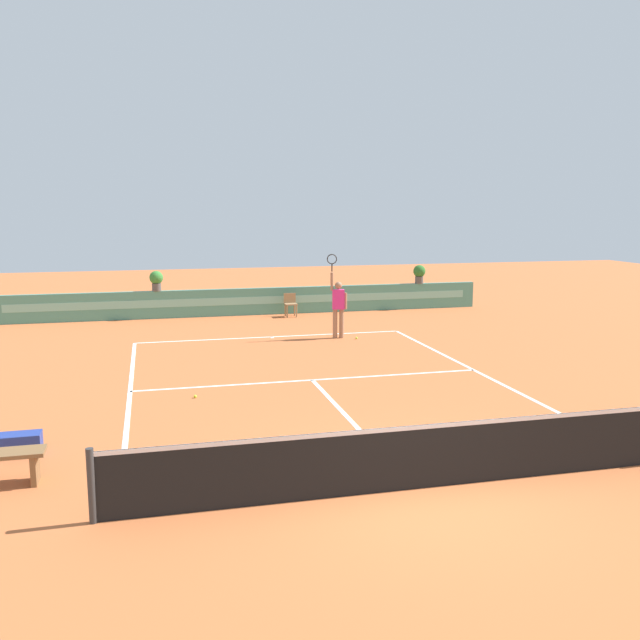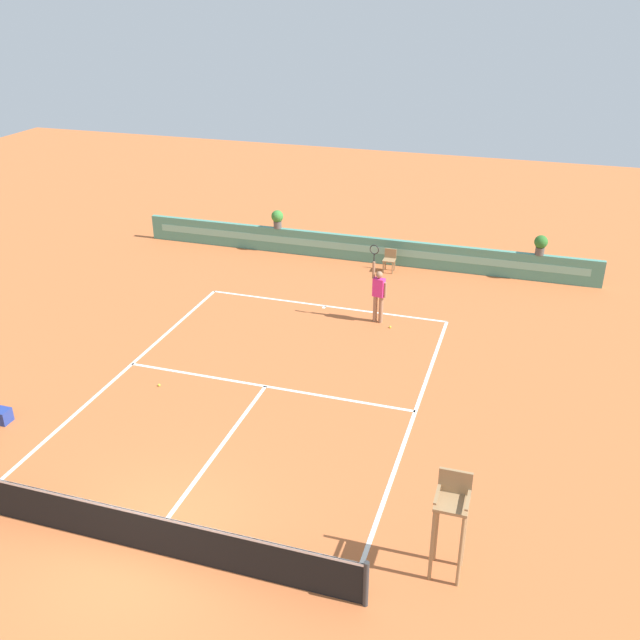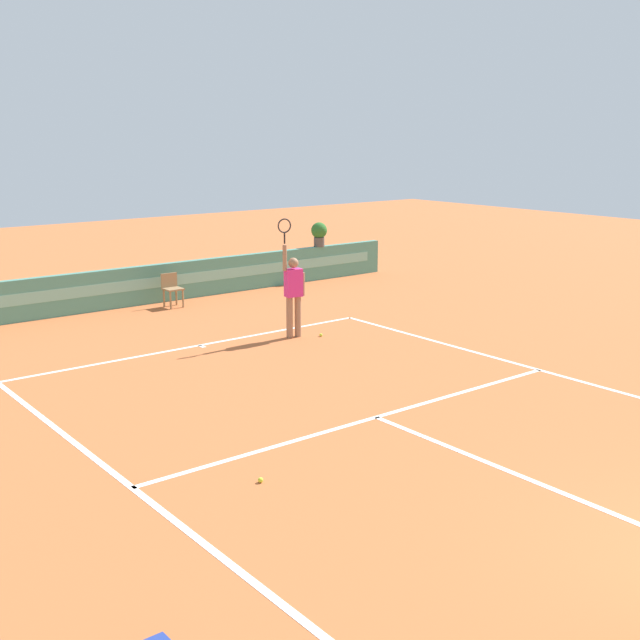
{
  "view_description": "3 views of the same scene",
  "coord_description": "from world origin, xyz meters",
  "px_view_note": "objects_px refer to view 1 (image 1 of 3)",
  "views": [
    {
      "loc": [
        -3.57,
        -8.68,
        4.02
      ],
      "look_at": [
        0.79,
        8.82,
        1.0
      ],
      "focal_mm": 38.36,
      "sensor_mm": 36.0,
      "label": 1
    },
    {
      "loc": [
        6.37,
        -8.84,
        9.95
      ],
      "look_at": [
        0.79,
        8.82,
        1.0
      ],
      "focal_mm": 39.63,
      "sensor_mm": 36.0,
      "label": 2
    },
    {
      "loc": [
        -7.98,
        -2.32,
        4.34
      ],
      "look_at": [
        0.79,
        8.82,
        1.0
      ],
      "focal_mm": 44.86,
      "sensor_mm": 36.0,
      "label": 3
    }
  ],
  "objects_px": {
    "gear_bag": "(19,444)",
    "potted_plant_left": "(156,280)",
    "tennis_ball_mid_court": "(195,396)",
    "potted_plant_far_right": "(419,273)",
    "ball_kid_chair": "(290,304)",
    "tennis_ball_near_baseline": "(356,338)",
    "tennis_player": "(338,304)"
  },
  "relations": [
    {
      "from": "gear_bag",
      "to": "potted_plant_left",
      "type": "bearing_deg",
      "value": 80.01
    },
    {
      "from": "tennis_ball_mid_court",
      "to": "potted_plant_far_right",
      "type": "height_order",
      "value": "potted_plant_far_right"
    },
    {
      "from": "ball_kid_chair",
      "to": "tennis_ball_near_baseline",
      "type": "relative_size",
      "value": 12.5
    },
    {
      "from": "tennis_ball_mid_court",
      "to": "tennis_ball_near_baseline",
      "type": "bearing_deg",
      "value": 45.87
    },
    {
      "from": "tennis_player",
      "to": "tennis_ball_near_baseline",
      "type": "height_order",
      "value": "tennis_player"
    },
    {
      "from": "gear_bag",
      "to": "potted_plant_far_right",
      "type": "xyz_separation_m",
      "value": [
        12.47,
        13.56,
        1.23
      ]
    },
    {
      "from": "ball_kid_chair",
      "to": "potted_plant_far_right",
      "type": "relative_size",
      "value": 1.17
    },
    {
      "from": "potted_plant_left",
      "to": "tennis_player",
      "type": "bearing_deg",
      "value": -43.91
    },
    {
      "from": "ball_kid_chair",
      "to": "tennis_player",
      "type": "distance_m",
      "value": 4.49
    },
    {
      "from": "gear_bag",
      "to": "tennis_player",
      "type": "bearing_deg",
      "value": 47.42
    },
    {
      "from": "ball_kid_chair",
      "to": "potted_plant_left",
      "type": "distance_m",
      "value": 4.9
    },
    {
      "from": "ball_kid_chair",
      "to": "tennis_player",
      "type": "xyz_separation_m",
      "value": [
        0.59,
        -4.41,
        0.57
      ]
    },
    {
      "from": "tennis_ball_near_baseline",
      "to": "potted_plant_far_right",
      "type": "xyz_separation_m",
      "value": [
        4.25,
        5.47,
        1.38
      ]
    },
    {
      "from": "tennis_ball_near_baseline",
      "to": "tennis_ball_mid_court",
      "type": "relative_size",
      "value": 1.0
    },
    {
      "from": "tennis_player",
      "to": "potted_plant_left",
      "type": "height_order",
      "value": "tennis_player"
    },
    {
      "from": "tennis_ball_near_baseline",
      "to": "potted_plant_far_right",
      "type": "relative_size",
      "value": 0.09
    },
    {
      "from": "tennis_player",
      "to": "potted_plant_far_right",
      "type": "xyz_separation_m",
      "value": [
        4.74,
        5.14,
        0.36
      ]
    },
    {
      "from": "tennis_player",
      "to": "potted_plant_left",
      "type": "bearing_deg",
      "value": 136.09
    },
    {
      "from": "potted_plant_left",
      "to": "tennis_ball_mid_court",
      "type": "bearing_deg",
      "value": -86.72
    },
    {
      "from": "gear_bag",
      "to": "potted_plant_left",
      "type": "xyz_separation_m",
      "value": [
        2.39,
        13.56,
        1.23
      ]
    },
    {
      "from": "ball_kid_chair",
      "to": "potted_plant_far_right",
      "type": "distance_m",
      "value": 5.46
    },
    {
      "from": "tennis_ball_near_baseline",
      "to": "tennis_ball_mid_court",
      "type": "height_order",
      "value": "same"
    },
    {
      "from": "tennis_player",
      "to": "potted_plant_far_right",
      "type": "bearing_deg",
      "value": 47.33
    },
    {
      "from": "potted_plant_left",
      "to": "potted_plant_far_right",
      "type": "bearing_deg",
      "value": 0.0
    },
    {
      "from": "tennis_player",
      "to": "potted_plant_far_right",
      "type": "height_order",
      "value": "tennis_player"
    },
    {
      "from": "ball_kid_chair",
      "to": "potted_plant_left",
      "type": "bearing_deg",
      "value": 171.24
    },
    {
      "from": "tennis_ball_near_baseline",
      "to": "tennis_player",
      "type": "bearing_deg",
      "value": 146.33
    },
    {
      "from": "ball_kid_chair",
      "to": "potted_plant_left",
      "type": "height_order",
      "value": "potted_plant_left"
    },
    {
      "from": "tennis_player",
      "to": "tennis_ball_near_baseline",
      "type": "distance_m",
      "value": 1.18
    },
    {
      "from": "potted_plant_far_right",
      "to": "tennis_player",
      "type": "bearing_deg",
      "value": -132.67
    },
    {
      "from": "gear_bag",
      "to": "potted_plant_far_right",
      "type": "distance_m",
      "value": 18.47
    },
    {
      "from": "tennis_player",
      "to": "tennis_ball_near_baseline",
      "type": "relative_size",
      "value": 38.01
    }
  ]
}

